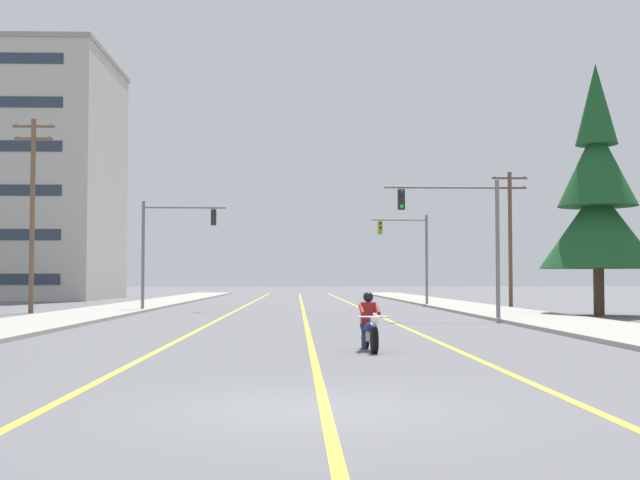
% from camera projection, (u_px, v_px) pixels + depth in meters
% --- Properties ---
extents(ground_plane, '(400.00, 400.00, 0.00)m').
position_uv_depth(ground_plane, '(307.00, 409.00, 11.53)').
color(ground_plane, '#5B5B60').
extents(lane_stripe_center, '(0.16, 100.00, 0.01)m').
position_uv_depth(lane_stripe_center, '(302.00, 306.00, 56.47)').
color(lane_stripe_center, yellow).
rests_on(lane_stripe_center, ground).
extents(lane_stripe_left, '(0.16, 100.00, 0.01)m').
position_uv_depth(lane_stripe_left, '(245.00, 306.00, 56.36)').
color(lane_stripe_left, yellow).
rests_on(lane_stripe_left, ground).
extents(lane_stripe_right, '(0.16, 100.00, 0.01)m').
position_uv_depth(lane_stripe_right, '(356.00, 306.00, 56.57)').
color(lane_stripe_right, yellow).
rests_on(lane_stripe_right, ground).
extents(sidewalk_kerb_right, '(4.40, 110.00, 0.14)m').
position_uv_depth(sidewalk_kerb_right, '(469.00, 307.00, 51.77)').
color(sidewalk_kerb_right, '#9E998E').
rests_on(sidewalk_kerb_right, ground).
extents(sidewalk_kerb_left, '(4.40, 110.00, 0.14)m').
position_uv_depth(sidewalk_kerb_left, '(127.00, 308.00, 51.18)').
color(sidewalk_kerb_left, '#9E998E').
rests_on(sidewalk_kerb_left, ground).
extents(motorcycle_with_rider, '(0.70, 2.19, 1.46)m').
position_uv_depth(motorcycle_with_rider, '(369.00, 327.00, 20.95)').
color(motorcycle_with_rider, black).
rests_on(motorcycle_with_rider, ground).
extents(traffic_signal_near_right, '(5.14, 0.46, 6.20)m').
position_uv_depth(traffic_signal_near_right, '(465.00, 227.00, 37.21)').
color(traffic_signal_near_right, slate).
rests_on(traffic_signal_near_right, ground).
extents(traffic_signal_near_left, '(4.73, 0.47, 6.20)m').
position_uv_depth(traffic_signal_near_left, '(167.00, 239.00, 47.50)').
color(traffic_signal_near_left, slate).
rests_on(traffic_signal_near_left, ground).
extents(traffic_signal_mid_right, '(3.87, 0.52, 6.20)m').
position_uv_depth(traffic_signal_mid_right, '(411.00, 246.00, 57.47)').
color(traffic_signal_mid_right, slate).
rests_on(traffic_signal_mid_right, ground).
extents(utility_pole_left_near, '(2.22, 0.26, 10.31)m').
position_uv_depth(utility_pole_left_near, '(32.00, 209.00, 44.50)').
color(utility_pole_left_near, brown).
rests_on(utility_pole_left_near, ground).
extents(utility_pole_right_far, '(2.34, 0.26, 8.89)m').
position_uv_depth(utility_pole_right_far, '(510.00, 233.00, 55.58)').
color(utility_pole_right_far, brown).
rests_on(utility_pole_right_far, ground).
extents(conifer_tree_right_verge_near, '(5.66, 5.66, 12.47)m').
position_uv_depth(conifer_tree_right_verge_near, '(597.00, 199.00, 41.28)').
color(conifer_tree_right_verge_near, '#4C3828').
rests_on(conifer_tree_right_verge_near, ground).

